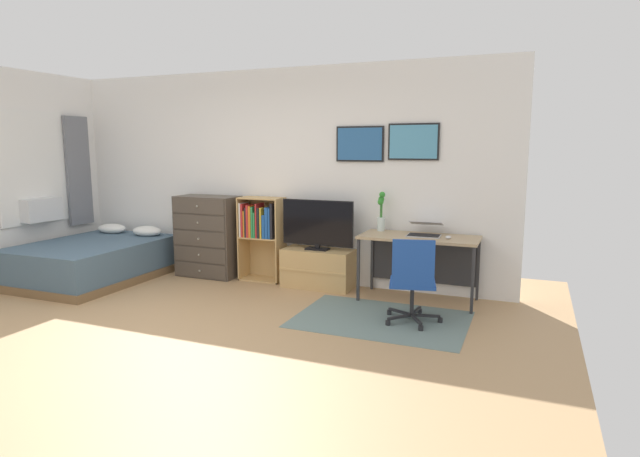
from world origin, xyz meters
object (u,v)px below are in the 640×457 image
bookshelf (260,230)px  desk (420,247)px  tv_stand (318,268)px  laptop (425,230)px  bamboo_vase (381,213)px  bed (94,260)px  television (317,225)px  office_chair (413,279)px  dresser (208,236)px  computer_mouse (448,237)px

bookshelf → desk: 2.09m
tv_stand → laptop: bearing=-0.8°
bamboo_vase → bed: bearing=-166.8°
television → laptop: 1.31m
office_chair → laptop: bearing=81.7°
television → desk: television is taller
dresser → desk: (2.85, -0.00, 0.07)m
bed → desk: 4.22m
bookshelf → tv_stand: bookshelf is taller
bookshelf → office_chair: size_ratio=1.26×
desk → tv_stand: bearing=179.1°
tv_stand → television: size_ratio=0.95×
desk → television: bearing=-179.9°
computer_mouse → bamboo_vase: bamboo_vase is taller
dresser → tv_stand: size_ratio=1.24×
dresser → bamboo_vase: 2.39m
bookshelf → computer_mouse: (2.41, -0.19, 0.09)m
dresser → bed: bearing=-150.2°
office_chair → computer_mouse: (0.21, 0.77, 0.30)m
desk → office_chair: office_chair is taller
television → desk: size_ratio=0.71×
dresser → office_chair: bearing=-17.0°
tv_stand → computer_mouse: computer_mouse is taller
dresser → computer_mouse: size_ratio=10.36×
bookshelf → television: television is taller
desk → bed: bearing=-170.0°
bookshelf → desk: bearing=-1.7°
bookshelf → television: 0.83m
office_chair → bamboo_vase: (-0.61, 1.02, 0.50)m
bookshelf → tv_stand: (0.82, -0.04, -0.43)m
office_chair → bamboo_vase: bamboo_vase is taller
tv_stand → desk: bearing=-0.9°
bed → laptop: laptop is taller
television → office_chair: size_ratio=1.07×
desk → laptop: laptop is taller
office_chair → computer_mouse: office_chair is taller
bookshelf → laptop: (2.13, -0.06, 0.14)m
bed → desk: (4.14, 0.73, 0.35)m
bed → desk: bearing=9.4°
tv_stand → desk: desk is taller
bed → bookshelf: (2.05, 0.79, 0.41)m
tv_stand → office_chair: office_chair is taller
tv_stand → television: (-0.00, -0.02, 0.55)m
desk → laptop: 0.20m
bookshelf → laptop: bearing=-1.6°
bamboo_vase → laptop: bearing=-12.2°
tv_stand → television: television is taller
desk → laptop: size_ratio=3.19×
dresser → bamboo_vase: size_ratio=2.32×
bed → tv_stand: bearing=14.0°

